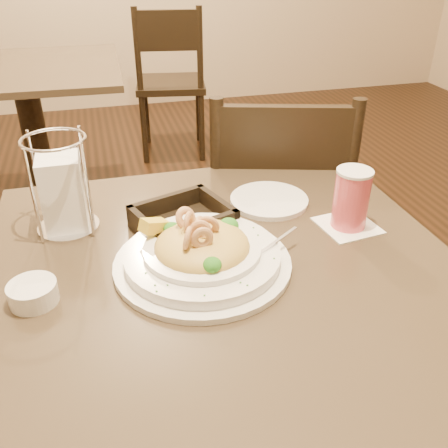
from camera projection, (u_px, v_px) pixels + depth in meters
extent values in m
cylinder|color=black|center=(226.00, 397.00, 1.14)|extent=(0.12, 0.12, 0.68)
cube|color=#4F3F2C|center=(227.00, 271.00, 0.96)|extent=(0.90, 0.90, 0.03)
cylinder|color=black|center=(49.00, 203.00, 2.71)|extent=(0.52, 0.52, 0.03)
cylinder|color=black|center=(36.00, 141.00, 2.53)|extent=(0.12, 0.12, 0.68)
cube|color=#4F3F2C|center=(21.00, 70.00, 2.34)|extent=(0.93, 0.93, 0.03)
cube|color=black|center=(274.00, 226.00, 1.65)|extent=(0.52, 0.52, 0.04)
cylinder|color=black|center=(315.00, 255.00, 1.92)|extent=(0.04, 0.04, 0.43)
cylinder|color=black|center=(222.00, 253.00, 1.93)|extent=(0.04, 0.04, 0.43)
cylinder|color=black|center=(329.00, 317.00, 1.61)|extent=(0.04, 0.04, 0.43)
cylinder|color=black|center=(218.00, 315.00, 1.62)|extent=(0.04, 0.04, 0.43)
cylinder|color=black|center=(348.00, 182.00, 1.36)|extent=(0.04, 0.04, 0.46)
cylinder|color=black|center=(217.00, 180.00, 1.37)|extent=(0.04, 0.04, 0.46)
cube|color=black|center=(285.00, 147.00, 1.32)|extent=(0.35, 0.13, 0.22)
cube|color=black|center=(171.00, 84.00, 3.16)|extent=(0.48, 0.48, 0.04)
cylinder|color=black|center=(199.00, 110.00, 3.45)|extent=(0.04, 0.04, 0.43)
cylinder|color=black|center=(146.00, 112.00, 3.41)|extent=(0.04, 0.04, 0.43)
cylinder|color=black|center=(202.00, 128.00, 3.14)|extent=(0.04, 0.04, 0.43)
cylinder|color=black|center=(144.00, 130.00, 3.11)|extent=(0.04, 0.04, 0.43)
cylinder|color=black|center=(200.00, 48.00, 2.89)|extent=(0.04, 0.04, 0.46)
cylinder|color=black|center=(137.00, 50.00, 2.86)|extent=(0.04, 0.04, 0.46)
cube|color=black|center=(168.00, 31.00, 2.82)|extent=(0.36, 0.09, 0.22)
cylinder|color=white|center=(203.00, 263.00, 0.95)|extent=(0.34, 0.34, 0.01)
cylinder|color=white|center=(202.00, 256.00, 0.94)|extent=(0.30, 0.30, 0.02)
cylinder|color=white|center=(202.00, 249.00, 0.93)|extent=(0.22, 0.22, 0.01)
ellipsoid|color=gold|center=(202.00, 246.00, 0.93)|extent=(0.18, 0.18, 0.06)
cube|color=gold|center=(154.00, 226.00, 0.96)|extent=(0.07, 0.05, 0.04)
cube|color=silver|center=(276.00, 242.00, 0.96)|extent=(0.11, 0.07, 0.01)
cube|color=silver|center=(242.00, 245.00, 0.94)|extent=(0.04, 0.03, 0.00)
torus|color=gold|center=(202.00, 239.00, 0.91)|extent=(0.05, 0.04, 0.02)
torus|color=gold|center=(215.00, 242.00, 0.90)|extent=(0.05, 0.04, 0.02)
torus|color=gold|center=(195.00, 234.00, 0.93)|extent=(0.05, 0.04, 0.02)
torus|color=gold|center=(203.00, 238.00, 0.92)|extent=(0.04, 0.04, 0.01)
torus|color=gold|center=(202.00, 246.00, 0.89)|extent=(0.05, 0.05, 0.02)
torus|color=gold|center=(207.00, 245.00, 0.91)|extent=(0.05, 0.04, 0.03)
torus|color=gold|center=(195.00, 243.00, 0.92)|extent=(0.05, 0.04, 0.04)
torus|color=gold|center=(180.00, 231.00, 0.95)|extent=(0.04, 0.05, 0.03)
torus|color=gold|center=(189.00, 218.00, 0.96)|extent=(0.04, 0.03, 0.03)
torus|color=gold|center=(200.00, 242.00, 0.92)|extent=(0.03, 0.03, 0.03)
torus|color=gold|center=(221.00, 239.00, 0.92)|extent=(0.04, 0.05, 0.04)
torus|color=gold|center=(215.00, 229.00, 0.95)|extent=(0.05, 0.05, 0.02)
torus|color=gold|center=(189.00, 257.00, 0.88)|extent=(0.06, 0.05, 0.04)
torus|color=gold|center=(198.00, 237.00, 0.93)|extent=(0.05, 0.05, 0.02)
torus|color=gold|center=(189.00, 233.00, 0.92)|extent=(0.04, 0.04, 0.02)
torus|color=gold|center=(202.00, 241.00, 0.92)|extent=(0.04, 0.03, 0.03)
torus|color=gold|center=(203.00, 231.00, 0.92)|extent=(0.05, 0.04, 0.01)
torus|color=#E6A972|center=(202.00, 227.00, 0.91)|extent=(0.05, 0.05, 0.04)
torus|color=#E6A972|center=(186.00, 218.00, 0.94)|extent=(0.05, 0.04, 0.04)
torus|color=#E6A972|center=(187.00, 238.00, 0.87)|extent=(0.03, 0.05, 0.04)
torus|color=#E6A972|center=(202.00, 239.00, 0.87)|extent=(0.04, 0.02, 0.04)
torus|color=#E6A972|center=(200.00, 231.00, 0.90)|extent=(0.04, 0.02, 0.04)
torus|color=#E6A972|center=(209.00, 225.00, 0.91)|extent=(0.05, 0.04, 0.04)
torus|color=#E6A972|center=(189.00, 223.00, 0.92)|extent=(0.03, 0.04, 0.04)
ellipsoid|color=#1F6316|center=(229.00, 226.00, 0.97)|extent=(0.04, 0.04, 0.03)
ellipsoid|color=#1F6316|center=(172.00, 229.00, 0.96)|extent=(0.03, 0.03, 0.02)
ellipsoid|color=#1F6316|center=(212.00, 265.00, 0.86)|extent=(0.03, 0.03, 0.03)
cube|color=#266619|center=(254.00, 228.00, 1.01)|extent=(0.00, 0.00, 0.00)
cube|color=#266619|center=(274.00, 258.00, 0.91)|extent=(0.00, 0.00, 0.00)
cube|color=#266619|center=(150.00, 237.00, 0.98)|extent=(0.00, 0.00, 0.00)
cube|color=#266619|center=(247.00, 285.00, 0.84)|extent=(0.00, 0.00, 0.00)
cube|color=#266619|center=(157.00, 291.00, 0.83)|extent=(0.00, 0.00, 0.00)
cube|color=#266619|center=(236.00, 218.00, 1.04)|extent=(0.00, 0.00, 0.00)
cube|color=#266619|center=(240.00, 283.00, 0.85)|extent=(0.00, 0.00, 0.00)
cube|color=#266619|center=(258.00, 235.00, 0.98)|extent=(0.00, 0.00, 0.00)
cube|color=#266619|center=(204.00, 295.00, 0.82)|extent=(0.00, 0.00, 0.00)
cube|color=#266619|center=(219.00, 222.00, 1.03)|extent=(0.00, 0.00, 0.00)
cube|color=#266619|center=(146.00, 273.00, 0.87)|extent=(0.00, 0.00, 0.00)
cube|color=#266619|center=(191.00, 219.00, 1.04)|extent=(0.00, 0.00, 0.00)
cube|color=#266619|center=(155.00, 285.00, 0.84)|extent=(0.00, 0.00, 0.00)
cube|color=#266619|center=(173.00, 223.00, 1.02)|extent=(0.00, 0.00, 0.00)
cube|color=#266619|center=(168.00, 285.00, 0.84)|extent=(0.00, 0.00, 0.00)
cube|color=#266619|center=(231.00, 220.00, 1.03)|extent=(0.00, 0.00, 0.00)
cube|color=#266619|center=(237.00, 222.00, 1.02)|extent=(0.00, 0.00, 0.00)
cube|color=#266619|center=(153.00, 228.00, 1.00)|extent=(0.00, 0.00, 0.00)
cube|color=white|center=(347.00, 225.00, 1.08)|extent=(0.13, 0.13, 0.00)
cylinder|color=#E5515F|center=(351.00, 199.00, 1.05)|extent=(0.07, 0.07, 0.13)
cylinder|color=white|center=(355.00, 172.00, 1.01)|extent=(0.08, 0.08, 0.01)
cube|color=black|center=(183.00, 227.00, 1.06)|extent=(0.23, 0.21, 0.01)
cube|color=black|center=(217.00, 205.00, 1.09)|extent=(0.06, 0.15, 0.04)
cube|color=black|center=(146.00, 228.00, 1.01)|extent=(0.06, 0.15, 0.04)
cube|color=black|center=(167.00, 203.00, 1.10)|extent=(0.18, 0.07, 0.04)
cube|color=black|center=(200.00, 230.00, 1.00)|extent=(0.18, 0.07, 0.04)
cylinder|color=silver|center=(69.00, 226.00, 1.07)|extent=(0.13, 0.13, 0.01)
torus|color=silver|center=(53.00, 139.00, 0.97)|extent=(0.13, 0.13, 0.01)
cube|color=white|center=(63.00, 193.00, 1.03)|extent=(0.09, 0.09, 0.16)
cylinder|color=silver|center=(34.00, 197.00, 0.97)|extent=(0.01, 0.01, 0.20)
cylinder|color=silver|center=(87.00, 191.00, 0.99)|extent=(0.01, 0.01, 0.20)
cylinder|color=silver|center=(37.00, 176.00, 1.05)|extent=(0.01, 0.01, 0.20)
cylinder|color=silver|center=(86.00, 171.00, 1.07)|extent=(0.01, 0.01, 0.20)
cylinder|color=white|center=(269.00, 200.00, 1.17)|extent=(0.20, 0.20, 0.01)
cylinder|color=white|center=(33.00, 293.00, 0.85)|extent=(0.10, 0.10, 0.04)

